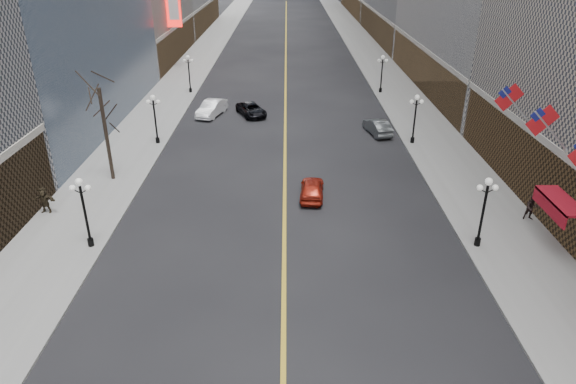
{
  "coord_description": "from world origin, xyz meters",
  "views": [
    {
      "loc": [
        0.17,
        3.21,
        16.77
      ],
      "look_at": [
        0.21,
        21.75,
        7.79
      ],
      "focal_mm": 32.0,
      "sensor_mm": 36.0,
      "label": 1
    }
  ],
  "objects_px": {
    "streetlamp_east_3": "(382,70)",
    "car_nb_far": "(251,110)",
    "streetlamp_east_2": "(415,114)",
    "streetlamp_west_2": "(155,114)",
    "car_nb_mid": "(212,108)",
    "streetlamp_east_1": "(484,205)",
    "streetlamp_west_3": "(189,70)",
    "car_sb_mid": "(312,188)",
    "car_sb_far": "(378,127)",
    "streetlamp_west_1": "(84,206)"
  },
  "relations": [
    {
      "from": "streetlamp_east_2",
      "to": "car_sb_mid",
      "type": "xyz_separation_m",
      "value": [
        -9.8,
        -11.07,
        -2.19
      ]
    },
    {
      "from": "car_nb_mid",
      "to": "car_nb_far",
      "type": "relative_size",
      "value": 1.04
    },
    {
      "from": "streetlamp_west_3",
      "to": "car_sb_mid",
      "type": "xyz_separation_m",
      "value": [
        13.8,
        -29.07,
        -2.19
      ]
    },
    {
      "from": "streetlamp_west_1",
      "to": "streetlamp_west_2",
      "type": "height_order",
      "value": "same"
    },
    {
      "from": "streetlamp_west_2",
      "to": "streetlamp_west_3",
      "type": "xyz_separation_m",
      "value": [
        0.0,
        18.0,
        0.0
      ]
    },
    {
      "from": "car_sb_mid",
      "to": "streetlamp_east_2",
      "type": "bearing_deg",
      "value": -127.06
    },
    {
      "from": "streetlamp_east_2",
      "to": "streetlamp_east_3",
      "type": "xyz_separation_m",
      "value": [
        0.0,
        18.0,
        0.0
      ]
    },
    {
      "from": "streetlamp_east_2",
      "to": "car_sb_far",
      "type": "distance_m",
      "value": 4.54
    },
    {
      "from": "streetlamp_east_3",
      "to": "streetlamp_west_2",
      "type": "height_order",
      "value": "same"
    },
    {
      "from": "car_nb_far",
      "to": "car_nb_mid",
      "type": "bearing_deg",
      "value": 156.25
    },
    {
      "from": "car_nb_mid",
      "to": "streetlamp_east_3",
      "type": "bearing_deg",
      "value": 41.25
    },
    {
      "from": "streetlamp_east_1",
      "to": "streetlamp_west_1",
      "type": "height_order",
      "value": "same"
    },
    {
      "from": "streetlamp_east_1",
      "to": "car_sb_mid",
      "type": "height_order",
      "value": "streetlamp_east_1"
    },
    {
      "from": "streetlamp_west_1",
      "to": "streetlamp_west_2",
      "type": "distance_m",
      "value": 18.0
    },
    {
      "from": "streetlamp_east_2",
      "to": "streetlamp_west_3",
      "type": "relative_size",
      "value": 1.0
    },
    {
      "from": "streetlamp_east_2",
      "to": "streetlamp_west_2",
      "type": "xyz_separation_m",
      "value": [
        -23.6,
        0.0,
        0.0
      ]
    },
    {
      "from": "streetlamp_east_2",
      "to": "streetlamp_west_3",
      "type": "height_order",
      "value": "same"
    },
    {
      "from": "streetlamp_east_1",
      "to": "streetlamp_west_2",
      "type": "relative_size",
      "value": 1.0
    },
    {
      "from": "streetlamp_west_3",
      "to": "car_sb_far",
      "type": "relative_size",
      "value": 1.02
    },
    {
      "from": "streetlamp_west_2",
      "to": "car_nb_far",
      "type": "relative_size",
      "value": 0.94
    },
    {
      "from": "streetlamp_east_2",
      "to": "car_sb_mid",
      "type": "distance_m",
      "value": 14.95
    },
    {
      "from": "streetlamp_east_3",
      "to": "streetlamp_west_3",
      "type": "bearing_deg",
      "value": 180.0
    },
    {
      "from": "streetlamp_east_3",
      "to": "car_nb_far",
      "type": "distance_m",
      "value": 18.12
    },
    {
      "from": "streetlamp_east_3",
      "to": "car_sb_mid",
      "type": "bearing_deg",
      "value": -108.63
    },
    {
      "from": "streetlamp_west_2",
      "to": "car_nb_mid",
      "type": "bearing_deg",
      "value": 66.39
    },
    {
      "from": "streetlamp_east_2",
      "to": "car_nb_mid",
      "type": "bearing_deg",
      "value": 155.89
    },
    {
      "from": "streetlamp_east_1",
      "to": "car_sb_far",
      "type": "height_order",
      "value": "streetlamp_east_1"
    },
    {
      "from": "streetlamp_east_2",
      "to": "streetlamp_east_3",
      "type": "relative_size",
      "value": 1.0
    },
    {
      "from": "streetlamp_east_3",
      "to": "car_sb_far",
      "type": "height_order",
      "value": "streetlamp_east_3"
    },
    {
      "from": "streetlamp_east_3",
      "to": "car_nb_mid",
      "type": "relative_size",
      "value": 0.91
    },
    {
      "from": "streetlamp_east_2",
      "to": "streetlamp_west_3",
      "type": "distance_m",
      "value": 29.68
    },
    {
      "from": "car_sb_mid",
      "to": "car_sb_far",
      "type": "bearing_deg",
      "value": -112.26
    },
    {
      "from": "streetlamp_west_1",
      "to": "car_sb_mid",
      "type": "relative_size",
      "value": 1.09
    },
    {
      "from": "streetlamp_east_3",
      "to": "streetlamp_east_2",
      "type": "bearing_deg",
      "value": -90.0
    },
    {
      "from": "streetlamp_east_1",
      "to": "car_sb_far",
      "type": "bearing_deg",
      "value": 97.65
    },
    {
      "from": "streetlamp_west_2",
      "to": "car_sb_far",
      "type": "bearing_deg",
      "value": 7.76
    },
    {
      "from": "car_nb_far",
      "to": "car_sb_mid",
      "type": "relative_size",
      "value": 1.15
    },
    {
      "from": "streetlamp_east_2",
      "to": "streetlamp_west_2",
      "type": "relative_size",
      "value": 1.0
    },
    {
      "from": "streetlamp_west_3",
      "to": "streetlamp_east_3",
      "type": "bearing_deg",
      "value": 0.0
    },
    {
      "from": "streetlamp_east_1",
      "to": "streetlamp_east_3",
      "type": "height_order",
      "value": "same"
    },
    {
      "from": "car_nb_far",
      "to": "car_sb_mid",
      "type": "distance_m",
      "value": 20.69
    },
    {
      "from": "car_nb_mid",
      "to": "streetlamp_west_1",
      "type": "bearing_deg",
      "value": -81.85
    },
    {
      "from": "car_nb_mid",
      "to": "streetlamp_east_1",
      "type": "bearing_deg",
      "value": -37.33
    },
    {
      "from": "streetlamp_east_1",
      "to": "car_nb_mid",
      "type": "xyz_separation_m",
      "value": [
        -19.74,
        26.83,
        -2.08
      ]
    },
    {
      "from": "car_nb_far",
      "to": "streetlamp_west_3",
      "type": "bearing_deg",
      "value": 107.84
    },
    {
      "from": "streetlamp_west_1",
      "to": "car_sb_mid",
      "type": "xyz_separation_m",
      "value": [
        13.8,
        6.93,
        -2.19
      ]
    },
    {
      "from": "streetlamp_east_1",
      "to": "streetlamp_east_3",
      "type": "bearing_deg",
      "value": 90.0
    },
    {
      "from": "streetlamp_east_2",
      "to": "streetlamp_east_1",
      "type": "bearing_deg",
      "value": -90.0
    },
    {
      "from": "streetlamp_east_1",
      "to": "car_nb_far",
      "type": "xyz_separation_m",
      "value": [
        -15.47,
        26.83,
        -2.23
      ]
    },
    {
      "from": "car_sb_far",
      "to": "streetlamp_west_3",
      "type": "bearing_deg",
      "value": -48.32
    }
  ]
}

